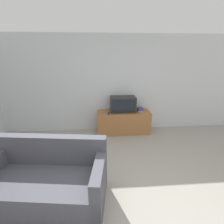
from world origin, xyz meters
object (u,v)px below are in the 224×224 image
Objects in this scene: couch at (47,182)px; tv_stand at (123,122)px; remote_on_stand at (109,113)px; book_stack at (141,109)px; television at (123,104)px.

tv_stand is at bearing 65.00° from couch.
tv_stand is 0.54m from remote_on_stand.
couch is 7.72× the size of book_stack.
couch reaches higher than remote_on_stand.
remote_on_stand is (-0.40, -0.20, -0.19)m from television.
book_stack is (1.93, 2.32, 0.35)m from couch.
book_stack is at bearing -2.21° from television.
television is at bearing 109.46° from tv_stand.
couch reaches higher than book_stack.
television is 3.47× the size of remote_on_stand.
book_stack is (0.49, -0.02, -0.16)m from television.
television is 0.48m from remote_on_stand.
couch is at bearing -115.92° from remote_on_stand.
couch is at bearing -121.64° from television.
remote_on_stand reaches higher than tv_stand.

